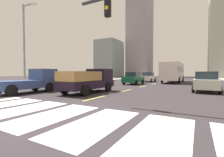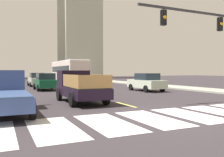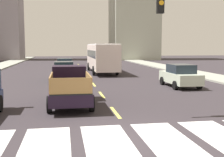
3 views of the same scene
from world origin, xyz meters
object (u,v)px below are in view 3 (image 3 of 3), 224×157
sedan_near_right (180,76)px  city_bus (102,56)px  sedan_mid (64,71)px  sedan_far (65,66)px  pickup_stakebed (70,86)px

sedan_near_right → city_bus: bearing=109.3°
sedan_near_right → sedan_mid: 10.14m
sedan_near_right → sedan_mid: (-8.64, 5.30, 0.00)m
sedan_far → sedan_near_right: bearing=-56.6°
city_bus → sedan_near_right: city_bus is taller
sedan_near_right → sedan_far: same height
pickup_stakebed → city_bus: size_ratio=0.48×
pickup_stakebed → sedan_mid: 10.42m
city_bus → sedan_mid: 8.56m
pickup_stakebed → sedan_far: bearing=90.2°
pickup_stakebed → city_bus: 18.21m
city_bus → sedan_near_right: (4.32, -12.61, -1.09)m
city_bus → sedan_far: size_ratio=2.45×
city_bus → sedan_far: bearing=-178.7°
sedan_far → sedan_mid: bearing=-91.9°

